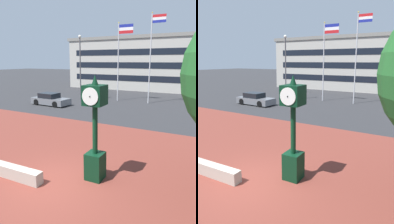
% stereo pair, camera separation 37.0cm
% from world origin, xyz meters
% --- Properties ---
extents(ground_plane, '(200.00, 200.00, 0.00)m').
position_xyz_m(ground_plane, '(0.00, 0.00, 0.00)').
color(ground_plane, '#2D2D30').
extents(plaza_brick_paving, '(44.00, 12.49, 0.01)m').
position_xyz_m(plaza_brick_paving, '(0.00, 2.24, 0.00)').
color(plaza_brick_paving, brown).
rests_on(plaza_brick_paving, ground).
extents(planter_wall, '(3.21, 0.49, 0.50)m').
position_xyz_m(planter_wall, '(-1.91, -0.36, 0.25)').
color(planter_wall, '#ADA393').
rests_on(planter_wall, ground).
extents(street_clock, '(0.77, 0.87, 4.12)m').
position_xyz_m(street_clock, '(1.25, 1.15, 1.95)').
color(street_clock, black).
rests_on(street_clock, ground).
extents(car_street_near, '(4.25, 2.00, 1.28)m').
position_xyz_m(car_street_near, '(-10.44, 12.53, 0.57)').
color(car_street_near, slate).
rests_on(car_street_near, ground).
extents(flagpole_primary, '(1.76, 0.14, 8.82)m').
position_xyz_m(flagpole_primary, '(-5.00, 18.44, 5.27)').
color(flagpole_primary, silver).
rests_on(flagpole_primary, ground).
extents(flagpole_secondary, '(1.51, 0.14, 9.51)m').
position_xyz_m(flagpole_secondary, '(-1.37, 18.44, 5.44)').
color(flagpole_secondary, silver).
rests_on(flagpole_secondary, ground).
extents(civic_building, '(29.79, 14.98, 8.41)m').
position_xyz_m(civic_building, '(-3.77, 34.96, 4.22)').
color(civic_building, '#B2ADA3').
rests_on(civic_building, ground).
extents(street_lamp_post, '(0.36, 0.36, 7.48)m').
position_xyz_m(street_lamp_post, '(-9.13, 16.52, 4.51)').
color(street_lamp_post, '#4C4C51').
rests_on(street_lamp_post, ground).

